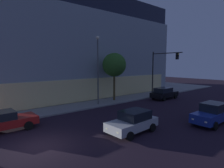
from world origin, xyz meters
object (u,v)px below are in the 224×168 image
modern_building (62,51)px  car_red (4,121)px  car_black (164,93)px  car_silver (133,121)px  traffic_light_far_corner (161,66)px  sidewalk_tree (114,65)px  car_blue (212,113)px  street_lamp_sidewalk (98,62)px

modern_building → car_red: modern_building is taller
car_black → car_silver: bearing=-154.1°
modern_building → traffic_light_far_corner: size_ratio=4.47×
traffic_light_far_corner → car_red: (-21.46, -1.17, -4.04)m
sidewalk_tree → car_blue: (0.23, -12.83, -4.10)m
car_silver → car_blue: bearing=-23.6°
street_lamp_sidewalk → car_black: (9.86, -2.80, -4.49)m
modern_building → car_silver: 27.29m
street_lamp_sidewalk → sidewalk_tree: bearing=12.1°
sidewalk_tree → street_lamp_sidewalk: bearing=-167.9°
traffic_light_far_corner → sidewalk_tree: (-7.47, 2.20, 0.17)m
traffic_light_far_corner → car_black: bearing=-122.4°
traffic_light_far_corner → street_lamp_sidewalk: street_lamp_sidewalk is taller
modern_building → car_silver: modern_building is taller
car_red → car_blue: size_ratio=1.04×
car_blue → car_silver: bearing=156.4°
modern_building → sidewalk_tree: 16.00m
modern_building → car_blue: modern_building is taller
car_blue → car_red: bearing=146.4°
modern_building → car_black: size_ratio=6.52×
modern_building → car_black: bearing=-70.5°
car_red → car_silver: (7.48, -6.51, 0.05)m
sidewalk_tree → modern_building: bearing=90.6°
traffic_light_far_corner → sidewalk_tree: bearing=163.6°
car_red → car_silver: car_silver is taller
street_lamp_sidewalk → car_red: bearing=-166.0°
sidewalk_tree → car_blue: bearing=-89.0°
traffic_light_far_corner → car_red: bearing=-176.9°
modern_building → traffic_light_far_corner: modern_building is taller
car_blue → modern_building: bearing=90.8°
street_lamp_sidewalk → car_red: size_ratio=1.82×
street_lamp_sidewalk → car_black: bearing=-15.9°
traffic_light_far_corner → car_silver: (-13.97, -7.69, -3.99)m
modern_building → car_red: (-13.81, -19.14, -6.86)m
car_red → car_black: bearing=-0.3°
street_lamp_sidewalk → car_blue: 13.38m
street_lamp_sidewalk → car_black: size_ratio=1.77×
traffic_light_far_corner → car_red: 21.86m
modern_building → sidewalk_tree: (0.17, -15.77, -2.66)m
traffic_light_far_corner → car_blue: traffic_light_far_corner is taller
traffic_light_far_corner → car_black: 4.24m
car_red → street_lamp_sidewalk: bearing=14.0°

